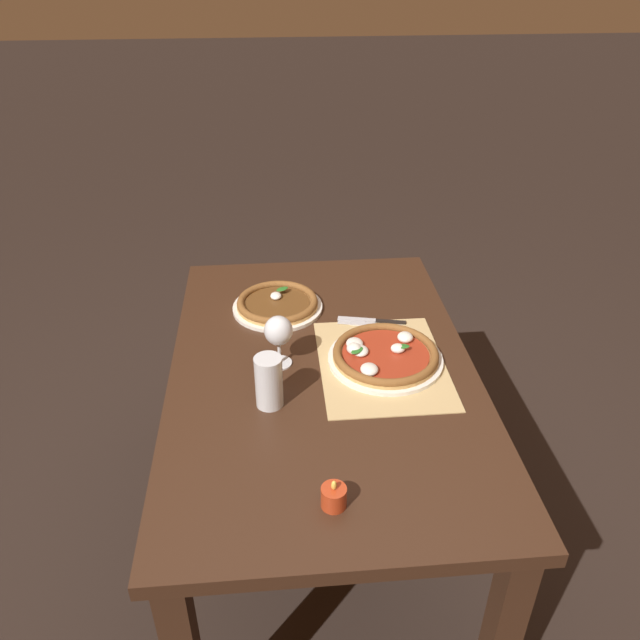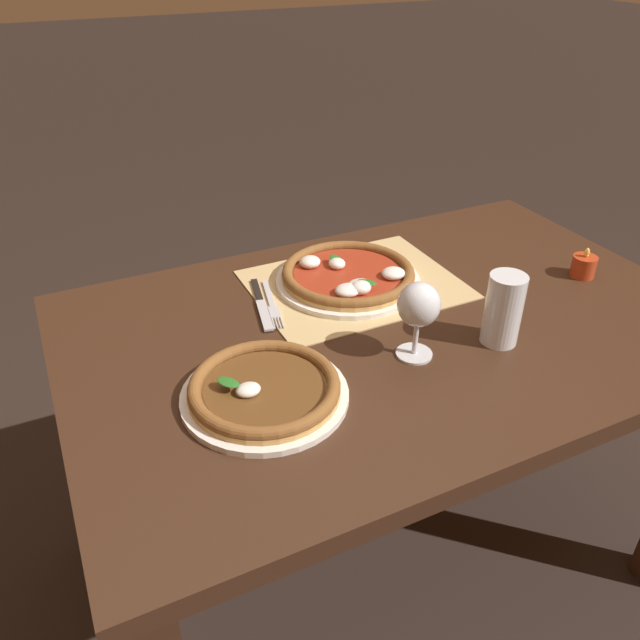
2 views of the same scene
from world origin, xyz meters
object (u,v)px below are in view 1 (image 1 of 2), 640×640
pizza_far (277,304)px  pint_glass (269,382)px  knife (371,320)px  votive_candle (334,497)px  wine_glass (279,333)px  fork (369,324)px  pizza_near (385,355)px

pizza_far → pint_glass: (-0.48, 0.03, 0.05)m
knife → votive_candle: (-0.73, 0.20, 0.02)m
pizza_far → wine_glass: 0.32m
pizza_far → pint_glass: 0.48m
pint_glass → votive_candle: bearing=-159.7°
pizza_far → votive_candle: (-0.83, -0.10, 0.00)m
pizza_far → wine_glass: size_ratio=1.89×
pizza_far → wine_glass: bearing=179.4°
knife → votive_candle: 0.75m
wine_glass → fork: 0.35m
wine_glass → knife: 0.37m
fork → wine_glass: bearing=121.9°
fork → knife: size_ratio=0.93×
pint_glass → pizza_far: bearing=-4.1°
pint_glass → wine_glass: bearing=-10.1°
fork → knife: (0.02, -0.01, 0.00)m
wine_glass → votive_candle: (-0.53, -0.10, -0.08)m
wine_glass → pizza_far: bearing=-0.6°
pint_glass → votive_candle: (-0.35, -0.13, -0.05)m
pizza_near → fork: (0.19, 0.01, -0.02)m
wine_glass → fork: bearing=-58.1°
fork → pizza_far: bearing=65.8°
pint_glass → knife: bearing=-41.2°
votive_candle → pint_glass: bearing=20.3°
pizza_far → pint_glass: pint_glass is taller
pizza_far → pint_glass: bearing=175.9°
pizza_near → pizza_far: pizza_near is taller
wine_glass → pint_glass: bearing=169.9°
knife → pint_glass: bearing=138.8°
pizza_near → fork: bearing=4.1°
pizza_near → pizza_far: 0.44m
pizza_near → pint_glass: pint_glass is taller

